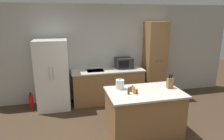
# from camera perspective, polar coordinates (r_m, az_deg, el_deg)

# --- Properties ---
(wall_back) EXTENTS (7.20, 0.06, 2.60)m
(wall_back) POSITION_cam_1_polar(r_m,az_deg,el_deg) (5.60, -0.23, 5.02)
(wall_back) COLOR #B2B2AD
(wall_back) RESTS_ON ground_plane
(refrigerator) EXTENTS (0.78, 0.74, 1.75)m
(refrigerator) POSITION_cam_1_polar(r_m,az_deg,el_deg) (5.19, -16.61, -1.30)
(refrigerator) COLOR white
(refrigerator) RESTS_ON ground_plane
(back_counter) EXTENTS (1.93, 0.65, 0.90)m
(back_counter) POSITION_cam_1_polar(r_m,az_deg,el_deg) (5.47, -1.17, -4.45)
(back_counter) COLOR olive
(back_counter) RESTS_ON ground_plane
(pantry_cabinet) EXTENTS (0.55, 0.54, 2.14)m
(pantry_cabinet) POSITION_cam_1_polar(r_m,az_deg,el_deg) (5.77, 12.07, 2.68)
(pantry_cabinet) COLOR olive
(pantry_cabinet) RESTS_ON ground_plane
(kitchen_island) EXTENTS (1.44, 0.91, 0.89)m
(kitchen_island) POSITION_cam_1_polar(r_m,az_deg,el_deg) (4.08, 9.05, -11.85)
(kitchen_island) COLOR olive
(kitchen_island) RESTS_ON ground_plane
(microwave) EXTENTS (0.45, 0.38, 0.28)m
(microwave) POSITION_cam_1_polar(r_m,az_deg,el_deg) (5.51, 3.39, 2.06)
(microwave) COLOR #232326
(microwave) RESTS_ON back_counter
(knife_block) EXTENTS (0.12, 0.08, 0.29)m
(knife_block) POSITION_cam_1_polar(r_m,az_deg,el_deg) (4.15, 16.25, -3.56)
(knife_block) COLOR olive
(knife_block) RESTS_ON kitchen_island
(spice_bottle_tall_dark) EXTENTS (0.05, 0.05, 0.12)m
(spice_bottle_tall_dark) POSITION_cam_1_polar(r_m,az_deg,el_deg) (3.82, 5.38, -5.41)
(spice_bottle_tall_dark) COLOR #337033
(spice_bottle_tall_dark) RESTS_ON kitchen_island
(spice_bottle_short_red) EXTENTS (0.04, 0.04, 0.14)m
(spice_bottle_short_red) POSITION_cam_1_polar(r_m,az_deg,el_deg) (3.70, 4.76, -6.02)
(spice_bottle_short_red) COLOR #563319
(spice_bottle_short_red) RESTS_ON kitchen_island
(spice_bottle_amber_oil) EXTENTS (0.06, 0.06, 0.09)m
(spice_bottle_amber_oil) POSITION_cam_1_polar(r_m,az_deg,el_deg) (3.96, 5.78, -4.91)
(spice_bottle_amber_oil) COLOR orange
(spice_bottle_amber_oil) RESTS_ON kitchen_island
(spice_bottle_green_herb) EXTENTS (0.05, 0.05, 0.09)m
(spice_bottle_green_herb) POSITION_cam_1_polar(r_m,az_deg,el_deg) (3.89, 5.56, -5.28)
(spice_bottle_green_herb) COLOR beige
(spice_bottle_green_herb) RESTS_ON kitchen_island
(spice_bottle_pale_salt) EXTENTS (0.04, 0.04, 0.15)m
(spice_bottle_pale_salt) POSITION_cam_1_polar(r_m,az_deg,el_deg) (3.73, 6.34, -5.78)
(spice_bottle_pale_salt) COLOR orange
(spice_bottle_pale_salt) RESTS_ON kitchen_island
(spice_bottle_orange_cap) EXTENTS (0.05, 0.05, 0.10)m
(spice_bottle_orange_cap) POSITION_cam_1_polar(r_m,az_deg,el_deg) (3.77, 7.05, -6.01)
(spice_bottle_orange_cap) COLOR #B2281E
(spice_bottle_orange_cap) RESTS_ON kitchen_island
(kettle) EXTENTS (0.17, 0.17, 0.21)m
(kettle) POSITION_cam_1_polar(r_m,az_deg,el_deg) (3.94, 2.26, -4.13)
(kettle) COLOR white
(kettle) RESTS_ON kitchen_island
(fire_extinguisher) EXTENTS (0.11, 0.11, 0.43)m
(fire_extinguisher) POSITION_cam_1_polar(r_m,az_deg,el_deg) (5.53, -22.08, -8.31)
(fire_extinguisher) COLOR red
(fire_extinguisher) RESTS_ON ground_plane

